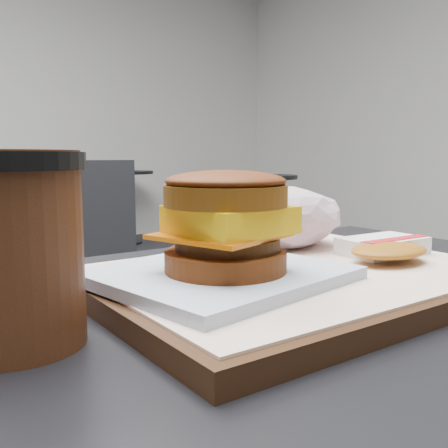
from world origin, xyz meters
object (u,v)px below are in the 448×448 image
crumpled_wrapper (280,217)px  neighbor_chair (58,253)px  serving_tray (298,278)px  coffee_cup (12,242)px  breakfast_sandwich (224,235)px  hash_brown (385,248)px

crumpled_wrapper → neighbor_chair: size_ratio=0.18×
serving_tray → coffee_cup: coffee_cup is taller
neighbor_chair → breakfast_sandwich: bearing=-102.2°
hash_brown → crumpled_wrapper: bearing=112.1°
breakfast_sandwich → neighbor_chair: (0.36, 1.65, -0.32)m
serving_tray → crumpled_wrapper: (0.06, 0.09, 0.04)m
coffee_cup → neighbor_chair: size_ratio=0.14×
hash_brown → crumpled_wrapper: size_ratio=0.77×
coffee_cup → breakfast_sandwich: bearing=-2.1°
breakfast_sandwich → hash_brown: bearing=-4.3°
coffee_cup → crumpled_wrapper: bearing=16.4°
serving_tray → coffee_cup: (-0.25, 0.00, 0.06)m
breakfast_sandwich → hash_brown: (0.19, -0.01, -0.03)m
neighbor_chair → hash_brown: bearing=-95.6°
hash_brown → breakfast_sandwich: bearing=175.7°
hash_brown → crumpled_wrapper: crumpled_wrapper is taller
hash_brown → neighbor_chair: bearing=84.4°
crumpled_wrapper → neighbor_chair: (0.21, 1.55, -0.31)m
breakfast_sandwich → crumpled_wrapper: (0.15, 0.10, -0.00)m
hash_brown → neighbor_chair: 1.70m
neighbor_chair → crumpled_wrapper: bearing=-97.7°
breakfast_sandwich → crumpled_wrapper: breakfast_sandwich is taller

